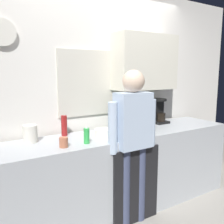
{
  "coord_description": "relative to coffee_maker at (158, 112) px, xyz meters",
  "views": [
    {
      "loc": [
        -1.47,
        -1.95,
        1.58
      ],
      "look_at": [
        -0.09,
        0.25,
        1.16
      ],
      "focal_mm": 39.92,
      "sensor_mm": 36.0,
      "label": 1
    }
  ],
  "objects": [
    {
      "name": "dishwasher_panel",
      "position": [
        -0.78,
        -0.54,
        -0.64
      ],
      "size": [
        0.56,
        0.02,
        0.81
      ],
      "primitive_type": "cube",
      "color": "black",
      "rests_on": "ground_plane"
    },
    {
      "name": "potted_plant",
      "position": [
        -0.39,
        -0.24,
        -0.01
      ],
      "size": [
        0.15,
        0.15,
        0.23
      ],
      "color": "#9E5638",
      "rests_on": "kitchen_counter"
    },
    {
      "name": "mixing_bowl",
      "position": [
        -0.98,
        -0.23,
        -0.11
      ],
      "size": [
        0.22,
        0.22,
        0.08
      ],
      "primitive_type": "cylinder",
      "color": "white",
      "rests_on": "kitchen_counter"
    },
    {
      "name": "bottle_red_vinegar",
      "position": [
        -1.33,
        0.02,
        -0.04
      ],
      "size": [
        0.06,
        0.06,
        0.22
      ],
      "primitive_type": "cylinder",
      "color": "maroon",
      "rests_on": "kitchen_counter"
    },
    {
      "name": "coffee_maker",
      "position": [
        0.0,
        0.0,
        0.0
      ],
      "size": [
        0.2,
        0.2,
        0.33
      ],
      "color": "black",
      "rests_on": "kitchen_counter"
    },
    {
      "name": "cup_terracotta_mug",
      "position": [
        -1.49,
        -0.37,
        -0.1
      ],
      "size": [
        0.08,
        0.08,
        0.09
      ],
      "primitive_type": "cylinder",
      "color": "#B26647",
      "rests_on": "kitchen_counter"
    },
    {
      "name": "bottle_green_wine",
      "position": [
        -0.73,
        -0.04,
        0.0
      ],
      "size": [
        0.07,
        0.07,
        0.3
      ],
      "primitive_type": "cylinder",
      "color": "#195923",
      "rests_on": "kitchen_counter"
    },
    {
      "name": "kitchen_counter",
      "position": [
        -0.81,
        -0.21,
        -0.6
      ],
      "size": [
        3.01,
        0.64,
        0.9
      ],
      "primitive_type": "cube",
      "color": "#B2B7BC",
      "rests_on": "ground_plane"
    },
    {
      "name": "back_wall_assembly",
      "position": [
        -0.74,
        0.19,
        0.31
      ],
      "size": [
        4.61,
        0.42,
        2.6
      ],
      "color": "white",
      "rests_on": "ground_plane"
    },
    {
      "name": "person_at_sink",
      "position": [
        -0.81,
        -0.51,
        -0.1
      ],
      "size": [
        0.57,
        0.22,
        1.6
      ],
      "rotation": [
        0.0,
        0.0,
        -0.05
      ],
      "color": "#3F4766",
      "rests_on": "ground_plane"
    },
    {
      "name": "storage_canister",
      "position": [
        -1.71,
        -0.05,
        -0.06
      ],
      "size": [
        0.14,
        0.14,
        0.17
      ],
      "primitive_type": "cylinder",
      "color": "silver",
      "rests_on": "kitchen_counter"
    },
    {
      "name": "ground_plane",
      "position": [
        -0.81,
        -0.51,
        -1.05
      ],
      "size": [
        8.0,
        8.0,
        0.0
      ],
      "primitive_type": "plane",
      "color": "#9E998E"
    },
    {
      "name": "dish_soap",
      "position": [
        -1.26,
        -0.37,
        -0.07
      ],
      "size": [
        0.06,
        0.06,
        0.18
      ],
      "color": "green",
      "rests_on": "kitchen_counter"
    }
  ]
}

